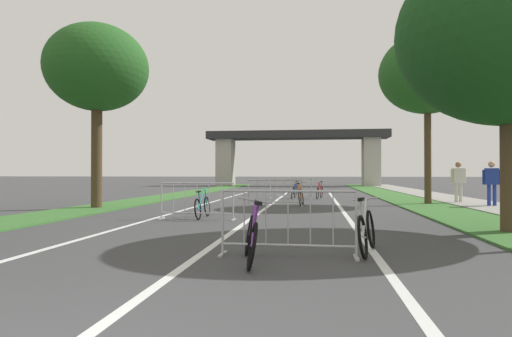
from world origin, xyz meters
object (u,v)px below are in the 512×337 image
(tree_right_maple_mid, at_px, (510,32))
(crowd_barrier_second, at_px, (197,201))
(bicycle_purple_1, at_px, (251,238))
(bicycle_red_3, at_px, (320,192))
(bicycle_silver_0, at_px, (367,231))
(crowd_barrier_nearest, at_px, (288,224))
(pedestrian_in_red_jacket, at_px, (492,179))
(crowd_barrier_third, at_px, (275,193))
(bicycle_blue_4, at_px, (295,191))
(tree_right_cypress_far, at_px, (427,74))
(tree_left_pine_near, at_px, (97,69))
(bicycle_teal_5, at_px, (202,206))
(crowd_barrier_fourth, at_px, (291,189))
(bicycle_orange_2, at_px, (301,196))
(pedestrian_with_backpack, at_px, (458,178))

(tree_right_maple_mid, bearing_deg, crowd_barrier_second, 166.47)
(bicycle_purple_1, bearing_deg, bicycle_red_3, 75.04)
(bicycle_silver_0, distance_m, bicycle_red_3, 15.14)
(crowd_barrier_nearest, xyz_separation_m, pedestrian_in_red_jacket, (7.07, 10.58, 0.56))
(crowd_barrier_third, height_order, bicycle_purple_1, crowd_barrier_third)
(bicycle_red_3, distance_m, bicycle_blue_4, 1.29)
(tree_right_cypress_far, distance_m, bicycle_purple_1, 14.50)
(crowd_barrier_nearest, bearing_deg, crowd_barrier_third, 96.45)
(crowd_barrier_second, xyz_separation_m, crowd_barrier_third, (1.74, 5.02, 0.00))
(tree_left_pine_near, relative_size, pedestrian_in_red_jacket, 3.86)
(bicycle_teal_5, bearing_deg, tree_right_cypress_far, 39.04)
(crowd_barrier_second, height_order, bicycle_red_3, crowd_barrier_second)
(tree_right_maple_mid, bearing_deg, bicycle_teal_5, 163.36)
(bicycle_red_3, bearing_deg, tree_right_maple_mid, 118.89)
(tree_right_maple_mid, height_order, tree_right_cypress_far, tree_right_cypress_far)
(tree_right_cypress_far, bearing_deg, bicycle_red_3, 139.56)
(tree_right_cypress_far, height_order, crowd_barrier_third, tree_right_cypress_far)
(tree_left_pine_near, height_order, crowd_barrier_second, tree_left_pine_near)
(tree_right_cypress_far, bearing_deg, bicycle_silver_0, -108.48)
(bicycle_teal_5, bearing_deg, bicycle_silver_0, -50.65)
(crowd_barrier_third, bearing_deg, crowd_barrier_fourth, 86.03)
(tree_right_maple_mid, xyz_separation_m, crowd_barrier_second, (-7.52, 1.81, -3.86))
(crowd_barrier_nearest, height_order, pedestrian_in_red_jacket, pedestrian_in_red_jacket)
(tree_right_maple_mid, height_order, bicycle_orange_2, tree_right_maple_mid)
(bicycle_teal_5, relative_size, pedestrian_with_backpack, 0.92)
(bicycle_silver_0, bearing_deg, bicycle_purple_1, -136.72)
(tree_right_maple_mid, xyz_separation_m, crowd_barrier_nearest, (-4.64, -3.22, -3.86))
(crowd_barrier_nearest, bearing_deg, pedestrian_with_backpack, 62.67)
(tree_left_pine_near, distance_m, tree_right_cypress_far, 13.16)
(crowd_barrier_second, bearing_deg, crowd_barrier_fourth, 78.24)
(tree_right_maple_mid, height_order, bicycle_purple_1, tree_right_maple_mid)
(tree_right_cypress_far, xyz_separation_m, pedestrian_in_red_jacket, (2.00, -1.25, -4.37))
(bicycle_purple_1, bearing_deg, bicycle_blue_4, 79.61)
(bicycle_red_3, bearing_deg, bicycle_silver_0, 103.33)
(tree_left_pine_near, bearing_deg, crowd_barrier_third, 16.57)
(crowd_barrier_third, distance_m, crowd_barrier_fourth, 5.04)
(crowd_barrier_second, bearing_deg, tree_left_pine_near, 146.35)
(tree_right_maple_mid, distance_m, bicycle_red_3, 13.60)
(crowd_barrier_nearest, distance_m, crowd_barrier_third, 10.11)
(tree_left_pine_near, distance_m, crowd_barrier_third, 8.16)
(crowd_barrier_second, distance_m, bicycle_blue_4, 10.80)
(crowd_barrier_nearest, relative_size, pedestrian_in_red_jacket, 1.23)
(bicycle_silver_0, xyz_separation_m, bicycle_blue_4, (-1.88, 15.14, 0.00))
(crowd_barrier_second, height_order, pedestrian_with_backpack, pedestrian_with_backpack)
(bicycle_red_3, height_order, pedestrian_in_red_jacket, pedestrian_in_red_jacket)
(tree_right_cypress_far, xyz_separation_m, bicycle_purple_1, (-5.57, -12.39, -5.07))
(bicycle_orange_2, bearing_deg, bicycle_teal_5, -114.08)
(tree_right_cypress_far, relative_size, pedestrian_in_red_jacket, 4.05)
(crowd_barrier_second, xyz_separation_m, bicycle_teal_5, (0.05, 0.42, -0.17))
(crowd_barrier_third, bearing_deg, bicycle_silver_0, -75.99)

